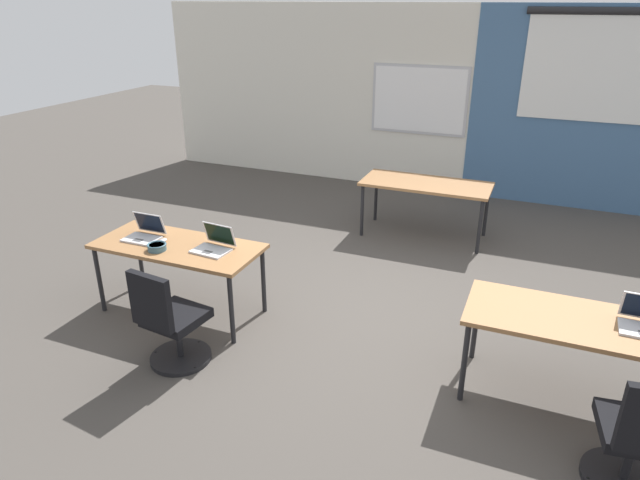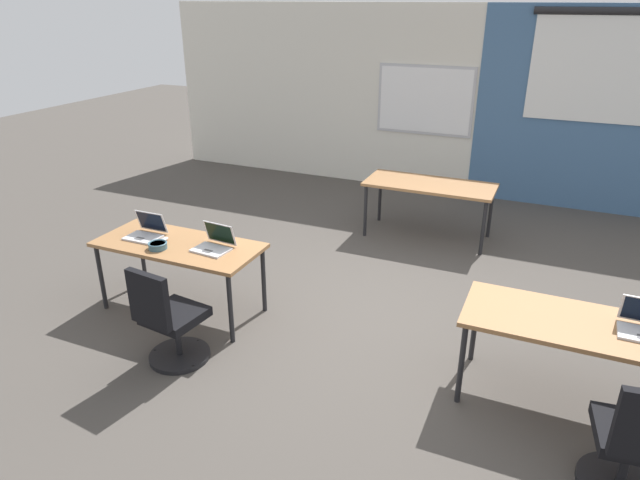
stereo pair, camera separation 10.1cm
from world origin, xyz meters
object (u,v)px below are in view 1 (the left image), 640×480
mouse_near_left_end (163,241)px  chair_near_left_inner (171,325)px  laptop_near_left_end (144,233)px  snack_bowl (157,247)px  desk_far_center (426,187)px  laptop_near_left_inner (214,245)px  chair_near_right_end (638,444)px  desk_near_right (578,327)px  desk_near_left (178,250)px

mouse_near_left_end → chair_near_left_inner: bearing=-51.7°
laptop_near_left_end → snack_bowl: size_ratio=1.87×
laptop_near_left_end → snack_bowl: (0.29, -0.19, -0.01)m
mouse_near_left_end → snack_bowl: bearing=-70.2°
laptop_near_left_end → mouse_near_left_end: bearing=-5.0°
desk_far_center → mouse_near_left_end: (-1.90, -2.81, 0.08)m
laptop_near_left_inner → chair_near_right_end: 3.60m
laptop_near_left_end → desk_far_center: bearing=52.2°
desk_near_right → mouse_near_left_end: 3.66m
desk_near_left → chair_near_right_end: bearing=-11.4°
desk_near_left → chair_near_right_end: size_ratio=1.74×
mouse_near_left_end → snack_bowl: size_ratio=0.57×
desk_near_left → mouse_near_left_end: mouse_near_left_end is taller
desk_far_center → chair_near_left_inner: 3.81m
desk_near_right → chair_near_right_end: chair_near_right_end is taller
desk_near_right → chair_near_left_inner: (-3.06, -0.76, -0.28)m
desk_far_center → laptop_near_left_inner: size_ratio=4.51×
mouse_near_left_end → chair_near_right_end: bearing=-10.9°
chair_near_left_inner → desk_near_right: bearing=-159.1°
desk_far_center → chair_near_right_end: chair_near_right_end is taller
chair_near_left_inner → laptop_near_left_end: bearing=-36.2°
chair_near_right_end → mouse_near_left_end: 4.12m
laptop_near_left_inner → laptop_near_left_end: bearing=-173.3°
desk_far_center → laptop_near_left_inner: (-1.36, -2.77, 0.11)m
desk_far_center → chair_near_left_inner: size_ratio=1.74×
desk_near_right → laptop_near_left_end: laptop_near_left_end is taller
laptop_near_left_end → chair_near_right_end: bearing=-11.0°
desk_far_center → snack_bowl: bearing=-121.8°
laptop_near_left_end → mouse_near_left_end: size_ratio=3.30×
chair_near_left_inner → mouse_near_left_end: bearing=-44.8°
chair_near_right_end → chair_near_left_inner: bearing=-7.4°
laptop_near_left_inner → mouse_near_left_end: bearing=-170.8°
chair_near_left_inner → mouse_near_left_end: size_ratio=9.14×
desk_near_right → mouse_near_left_end: (-3.65, -0.01, 0.08)m
laptop_near_left_inner → desk_far_center: bearing=68.9°
desk_near_left → chair_near_left_inner: 0.93m
chair_near_left_inner → chair_near_right_end: bearing=-173.4°
desk_near_right → chair_near_right_end: size_ratio=1.74×
mouse_near_left_end → snack_bowl: (0.06, -0.17, 0.02)m
snack_bowl → laptop_near_left_end: bearing=147.2°
chair_near_left_inner → chair_near_right_end: same height
desk_far_center → chair_near_right_end: size_ratio=1.74×
desk_near_right → chair_near_right_end: (0.38, -0.78, -0.28)m
desk_near_left → mouse_near_left_end: 0.17m
laptop_near_left_inner → mouse_near_left_end: laptop_near_left_inner is taller
desk_near_right → snack_bowl: size_ratio=9.01×
laptop_near_left_inner → chair_near_left_inner: laptop_near_left_inner is taller
desk_near_left → desk_near_right: (3.50, 0.00, 0.00)m
laptop_near_left_inner → chair_near_left_inner: 0.89m
desk_far_center → snack_bowl: (-1.84, -2.98, 0.10)m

